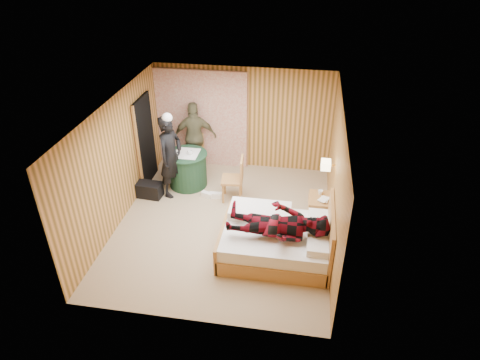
% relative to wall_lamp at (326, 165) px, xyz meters
% --- Properties ---
extents(floor, '(4.20, 5.00, 0.01)m').
position_rel_wall_lamp_xyz_m(floor, '(-1.92, -0.45, -1.30)').
color(floor, tan).
rests_on(floor, ground).
extents(ceiling, '(4.20, 5.00, 0.01)m').
position_rel_wall_lamp_xyz_m(ceiling, '(-1.92, -0.45, 1.20)').
color(ceiling, silver).
rests_on(ceiling, wall_back).
extents(wall_back, '(4.20, 0.02, 2.50)m').
position_rel_wall_lamp_xyz_m(wall_back, '(-1.92, 2.05, -0.05)').
color(wall_back, tan).
rests_on(wall_back, floor).
extents(wall_left, '(0.02, 5.00, 2.50)m').
position_rel_wall_lamp_xyz_m(wall_left, '(-4.02, -0.45, -0.05)').
color(wall_left, tan).
rests_on(wall_left, floor).
extents(wall_right, '(0.02, 5.00, 2.50)m').
position_rel_wall_lamp_xyz_m(wall_right, '(0.18, -0.45, -0.05)').
color(wall_right, tan).
rests_on(wall_right, floor).
extents(curtain, '(2.20, 0.08, 2.40)m').
position_rel_wall_lamp_xyz_m(curtain, '(-2.92, 1.98, -0.10)').
color(curtain, beige).
rests_on(curtain, floor).
extents(doorway, '(0.06, 0.90, 2.05)m').
position_rel_wall_lamp_xyz_m(doorway, '(-3.98, 0.95, -0.28)').
color(doorway, black).
rests_on(doorway, floor).
extents(wall_lamp, '(0.26, 0.24, 0.16)m').
position_rel_wall_lamp_xyz_m(wall_lamp, '(0.00, 0.00, 0.00)').
color(wall_lamp, gold).
rests_on(wall_lamp, wall_right).
extents(bed, '(1.97, 1.53, 1.05)m').
position_rel_wall_lamp_xyz_m(bed, '(-0.80, -1.15, -1.00)').
color(bed, '#BA834C').
rests_on(bed, floor).
extents(nightstand, '(0.45, 0.61, 0.59)m').
position_rel_wall_lamp_xyz_m(nightstand, '(-0.04, -0.07, -1.00)').
color(nightstand, '#BA834C').
rests_on(nightstand, floor).
extents(round_table, '(0.93, 0.93, 0.82)m').
position_rel_wall_lamp_xyz_m(round_table, '(-3.03, 0.90, -0.88)').
color(round_table, '#1D3F26').
rests_on(round_table, floor).
extents(chair_far, '(0.46, 0.46, 0.93)m').
position_rel_wall_lamp_xyz_m(chair_far, '(-3.04, 1.63, -0.76)').
color(chair_far, '#BA834C').
rests_on(chair_far, floor).
extents(chair_near, '(0.50, 0.50, 1.01)m').
position_rel_wall_lamp_xyz_m(chair_near, '(-1.82, 0.49, -0.71)').
color(chair_near, '#BA834C').
rests_on(chair_near, floor).
extents(duffel_bag, '(0.62, 0.36, 0.34)m').
position_rel_wall_lamp_xyz_m(duffel_bag, '(-3.77, 0.28, -1.13)').
color(duffel_bag, black).
rests_on(duffel_bag, floor).
extents(sneaker_left, '(0.28, 0.13, 0.12)m').
position_rel_wall_lamp_xyz_m(sneaker_left, '(-2.29, 0.46, -1.24)').
color(sneaker_left, white).
rests_on(sneaker_left, floor).
extents(sneaker_right, '(0.28, 0.19, 0.12)m').
position_rel_wall_lamp_xyz_m(sneaker_right, '(-2.48, 0.45, -1.24)').
color(sneaker_right, white).
rests_on(sneaker_right, floor).
extents(woman_standing, '(0.64, 0.78, 1.86)m').
position_rel_wall_lamp_xyz_m(woman_standing, '(-3.26, 0.49, -0.37)').
color(woman_standing, black).
rests_on(woman_standing, floor).
extents(man_at_table, '(1.08, 0.63, 1.72)m').
position_rel_wall_lamp_xyz_m(man_at_table, '(-3.03, 1.68, -0.44)').
color(man_at_table, brown).
rests_on(man_at_table, floor).
extents(man_on_bed, '(0.86, 0.67, 1.77)m').
position_rel_wall_lamp_xyz_m(man_on_bed, '(-0.77, -1.38, -0.34)').
color(man_on_bed, maroon).
rests_on(man_on_bed, bed).
extents(book_lower, '(0.21, 0.25, 0.02)m').
position_rel_wall_lamp_xyz_m(book_lower, '(-0.04, -0.12, -0.70)').
color(book_lower, white).
rests_on(book_lower, nightstand).
extents(book_upper, '(0.26, 0.28, 0.02)m').
position_rel_wall_lamp_xyz_m(book_upper, '(-0.04, -0.12, -0.68)').
color(book_upper, white).
rests_on(book_upper, nightstand).
extents(cup_nightstand, '(0.13, 0.13, 0.09)m').
position_rel_wall_lamp_xyz_m(cup_nightstand, '(-0.04, 0.06, -0.67)').
color(cup_nightstand, white).
rests_on(cup_nightstand, nightstand).
extents(cup_table, '(0.14, 0.14, 0.10)m').
position_rel_wall_lamp_xyz_m(cup_table, '(-2.93, 0.85, -0.43)').
color(cup_table, white).
rests_on(cup_table, round_table).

